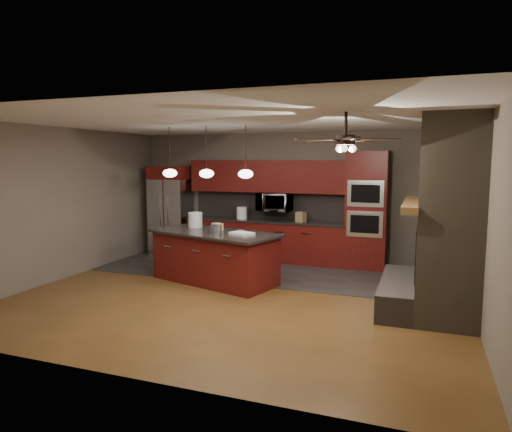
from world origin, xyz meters
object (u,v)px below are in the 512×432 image
at_px(kitchen_island, 215,257).
at_px(counter_box, 301,217).
at_px(paint_tray, 242,233).
at_px(cardboard_box, 217,227).
at_px(paint_can, 216,229).
at_px(counter_bucket, 242,213).
at_px(white_bucket, 195,220).
at_px(oven_tower, 367,210).
at_px(refrigerator, 172,210).
at_px(microwave, 275,202).

relative_size(kitchen_island, counter_box, 12.26).
relative_size(paint_tray, cardboard_box, 1.90).
xyz_separation_m(kitchen_island, paint_can, (0.09, -0.12, 0.52)).
height_order(counter_bucket, counter_box, counter_bucket).
distance_m(kitchen_island, counter_bucket, 2.13).
xyz_separation_m(white_bucket, cardboard_box, (0.56, -0.20, -0.08)).
bearing_deg(oven_tower, cardboard_box, -143.07).
bearing_deg(cardboard_box, paint_tray, 13.65).
height_order(refrigerator, paint_tray, refrigerator).
relative_size(kitchen_island, white_bucket, 9.13).
relative_size(white_bucket, cardboard_box, 1.39).
relative_size(microwave, kitchen_island, 0.28).
relative_size(white_bucket, paint_tray, 0.73).
relative_size(oven_tower, counter_box, 11.18).
height_order(microwave, cardboard_box, microwave).
xyz_separation_m(refrigerator, kitchen_island, (2.03, -1.95, -0.57)).
xyz_separation_m(white_bucket, counter_bucket, (0.30, 1.66, -0.03)).
height_order(refrigerator, white_bucket, refrigerator).
bearing_deg(counter_bucket, microwave, 3.82).
xyz_separation_m(paint_can, cardboard_box, (-0.11, 0.29, -0.00)).
distance_m(kitchen_island, paint_can, 0.54).
distance_m(refrigerator, kitchen_island, 2.87).
distance_m(kitchen_island, paint_tray, 0.76).
relative_size(paint_tray, counter_box, 1.83).
distance_m(oven_tower, microwave, 1.98).
relative_size(paint_can, cardboard_box, 0.96).
xyz_separation_m(paint_can, paint_tray, (0.49, 0.00, -0.05)).
bearing_deg(refrigerator, paint_tray, -38.43).
bearing_deg(oven_tower, white_bucket, -151.38).
xyz_separation_m(cardboard_box, counter_bucket, (-0.26, 1.86, 0.05)).
distance_m(oven_tower, paint_tray, 2.85).
distance_m(refrigerator, counter_box, 3.11).
bearing_deg(microwave, paint_tray, -87.11).
relative_size(refrigerator, counter_bucket, 7.77).
height_order(microwave, kitchen_island, microwave).
relative_size(refrigerator, white_bucket, 7.22).
bearing_deg(counter_box, oven_tower, 24.73).
bearing_deg(counter_bucket, paint_tray, -68.17).
bearing_deg(counter_bucket, paint_can, -80.20).
distance_m(paint_tray, cardboard_box, 0.67).
bearing_deg(cardboard_box, counter_box, 97.88).
xyz_separation_m(oven_tower, cardboard_box, (-2.46, -1.85, -0.21)).
bearing_deg(microwave, counter_bucket, -176.18).
height_order(paint_can, counter_bucket, counter_bucket).
bearing_deg(oven_tower, microwave, 178.34).
bearing_deg(counter_bucket, cardboard_box, -82.04).
height_order(microwave, counter_bucket, microwave).
relative_size(microwave, counter_box, 3.44).
height_order(oven_tower, counter_box, oven_tower).
bearing_deg(paint_can, cardboard_box, 110.89).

